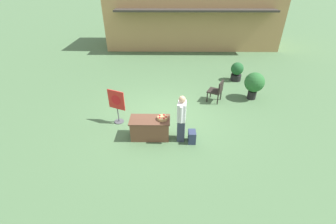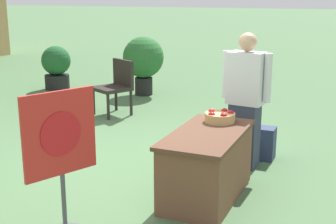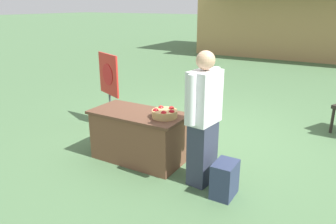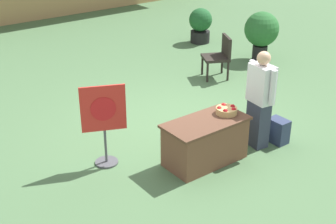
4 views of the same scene
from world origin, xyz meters
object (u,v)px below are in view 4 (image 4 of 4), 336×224
Objects in this scene: person_visitor at (260,99)px; poster_board at (104,121)px; potted_plant_near_right at (200,24)px; patio_chair at (220,54)px; backpack at (278,131)px; potted_plant_far_right at (262,31)px; display_table at (205,141)px; apple_basket at (227,110)px.

person_visitor is 2.51m from poster_board.
person_visitor reaches higher than potted_plant_near_right.
poster_board is 4.27m from patio_chair.
potted_plant_near_right reaches higher than backpack.
backpack is at bearing -133.27° from potted_plant_far_right.
patio_chair is at bearing 65.58° from backpack.
patio_chair is at bearing 43.69° from display_table.
poster_board is at bearing 144.86° from display_table.
display_table is 4.01× the size of apple_basket.
poster_board is 1.08× the size of potted_plant_far_right.
potted_plant_near_right is at bearing -114.54° from person_visitor.
potted_plant_near_right is at bearing 49.85° from display_table.
person_visitor is 1.35× the size of potted_plant_far_right.
poster_board is (-2.29, 1.01, -0.09)m from person_visitor.
poster_board is (-1.68, 0.88, -0.03)m from apple_basket.
potted_plant_near_right is at bearing 150.60° from poster_board.
poster_board reaches higher than backpack.
potted_plant_near_right is (3.07, 4.99, -0.32)m from person_visitor.
display_table is 1.40× the size of potted_plant_near_right.
apple_basket is 1.90m from poster_board.
person_visitor is 3.89× the size of backpack.
poster_board is 6.67m from potted_plant_near_right.
potted_plant_far_right is 2.06m from potted_plant_near_right.
display_table is 1.40× the size of patio_chair.
person_visitor reaches higher than display_table.
poster_board is (-2.65, 1.16, 0.53)m from backpack.
potted_plant_far_right is at bearing 133.25° from poster_board.
potted_plant_near_right is at bearing 52.89° from apple_basket.
apple_basket reaches higher than backpack.
backpack is at bearing 90.38° from poster_board.
person_visitor is at bearing 157.62° from backpack.
apple_basket is at bearing 75.70° from patio_chair.
person_visitor reaches higher than backpack.
backpack is at bearing -11.16° from display_table.
potted_plant_far_right is at bearing -130.91° from person_visitor.
poster_board is at bearing 152.25° from apple_basket.
poster_board is at bearing -160.78° from potted_plant_far_right.
display_table is 5.17m from potted_plant_far_right.
apple_basket is 0.25× the size of poster_board.
potted_plant_far_right is at bearing 46.73° from backpack.
person_visitor is at bearing -7.03° from display_table.
apple_basket is at bearing 164.12° from backpack.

